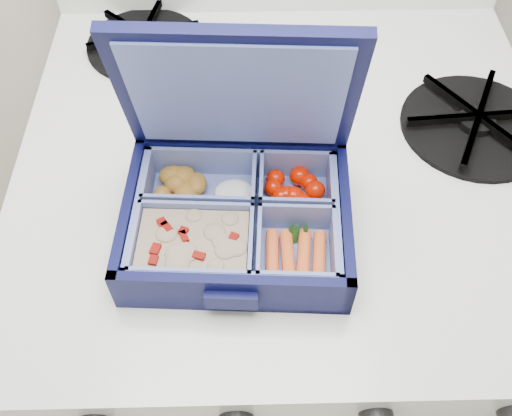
{
  "coord_description": "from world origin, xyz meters",
  "views": [
    {
      "loc": [
        -0.56,
        1.22,
        1.4
      ],
      "look_at": [
        -0.56,
        1.55,
        0.95
      ],
      "focal_mm": 40.0,
      "sensor_mm": 36.0,
      "label": 1
    }
  ],
  "objects_px": {
    "fork": "(317,124)",
    "stove": "(277,315)",
    "burner_grate": "(477,120)",
    "bento_box": "(237,220)"
  },
  "relations": [
    {
      "from": "fork",
      "to": "stove",
      "type": "bearing_deg",
      "value": -126.09
    },
    {
      "from": "bento_box",
      "to": "fork",
      "type": "distance_m",
      "value": 0.18
    },
    {
      "from": "bento_box",
      "to": "burner_grate",
      "type": "relative_size",
      "value": 1.26
    },
    {
      "from": "burner_grate",
      "to": "bento_box",
      "type": "bearing_deg",
      "value": -152.27
    },
    {
      "from": "stove",
      "to": "fork",
      "type": "bearing_deg",
      "value": 27.29
    },
    {
      "from": "burner_grate",
      "to": "fork",
      "type": "xyz_separation_m",
      "value": [
        -0.18,
        0.01,
        -0.01
      ]
    },
    {
      "from": "bento_box",
      "to": "fork",
      "type": "height_order",
      "value": "bento_box"
    },
    {
      "from": "burner_grate",
      "to": "stove",
      "type": "bearing_deg",
      "value": -177.23
    },
    {
      "from": "burner_grate",
      "to": "fork",
      "type": "height_order",
      "value": "burner_grate"
    },
    {
      "from": "bento_box",
      "to": "burner_grate",
      "type": "xyz_separation_m",
      "value": [
        0.28,
        0.15,
        -0.01
      ]
    }
  ]
}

